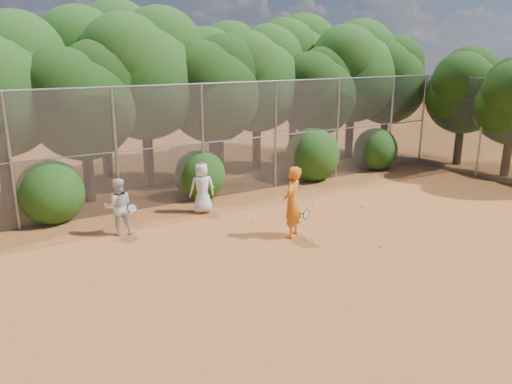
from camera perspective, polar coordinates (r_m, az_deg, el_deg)
ground at (r=13.50m, az=9.25°, el=-6.38°), size 80.00×80.00×0.00m
fence_back at (r=17.67m, az=-3.50°, el=6.04°), size 20.05×0.09×4.03m
fence_side at (r=22.27m, az=24.36°, el=6.71°), size 0.09×6.09×4.03m
tree_2 at (r=17.70m, az=-19.18°, el=10.23°), size 3.99×3.47×5.47m
tree_3 at (r=19.31m, az=-12.64°, el=13.53°), size 4.89×4.26×6.70m
tree_4 at (r=19.75m, az=-4.95°, el=12.04°), size 4.19×3.64×5.73m
tree_5 at (r=21.65m, az=0.14°, el=13.20°), size 4.51×3.92×6.17m
tree_6 at (r=22.29m, az=7.11°, el=11.66°), size 3.86×3.36×5.29m
tree_7 at (r=24.34m, az=11.05°, el=13.76°), size 4.77×4.14×6.53m
tree_8 at (r=25.52m, az=14.86°, el=12.57°), size 4.25×3.70×5.82m
tree_10 at (r=21.12m, az=-17.33°, el=14.01°), size 5.15×4.48×7.06m
tree_11 at (r=22.55m, az=-4.27°, el=13.56°), size 4.64×4.03×6.35m
tree_12 at (r=25.41m, az=4.42°, el=14.60°), size 5.02×4.37×6.88m
tree_13 at (r=24.48m, az=22.77°, el=10.95°), size 3.86×3.36×5.29m
bush_0 at (r=16.36m, az=-22.45°, el=0.27°), size 2.00×2.00×2.00m
bush_1 at (r=17.78m, az=-6.40°, el=2.24°), size 1.80×1.80×1.80m
bush_2 at (r=20.30m, az=6.48°, el=4.53°), size 2.20×2.20×2.20m
bush_3 at (r=22.62m, az=13.53°, el=4.97°), size 1.90×1.90×1.90m
player_yellow at (r=13.85m, az=4.15°, el=-1.18°), size 0.94×0.83×2.02m
player_teen at (r=16.06m, az=-6.18°, el=0.50°), size 0.90×0.68×1.67m
player_white at (r=14.59m, az=-15.45°, el=-1.63°), size 0.92×0.80×1.63m
ball_0 at (r=17.07m, az=12.02°, el=-1.61°), size 0.07×0.07×0.07m
ball_1 at (r=17.19m, az=6.51°, el=-1.24°), size 0.07×0.07×0.07m
ball_2 at (r=13.77m, az=14.05°, el=-6.06°), size 0.07×0.07×0.07m
ball_3 at (r=17.77m, az=18.67°, el=-1.42°), size 0.07×0.07×0.07m
ball_4 at (r=13.87m, az=5.69°, el=-5.47°), size 0.07×0.07×0.07m
ball_5 at (r=18.68m, az=14.32°, el=-0.24°), size 0.07×0.07×0.07m
ball_6 at (r=15.13m, az=-0.30°, el=-3.53°), size 0.07×0.07×0.07m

